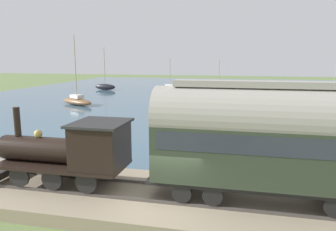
{
  "coord_description": "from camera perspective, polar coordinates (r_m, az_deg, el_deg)",
  "views": [
    {
      "loc": [
        -11.6,
        -2.59,
        6.1
      ],
      "look_at": [
        8.69,
        2.04,
        2.39
      ],
      "focal_mm": 35.0,
      "sensor_mm": 36.0,
      "label": 1
    }
  ],
  "objects": [
    {
      "name": "sailboat_brown",
      "position": [
        43.98,
        -15.56,
        2.48
      ],
      "size": [
        4.15,
        5.88,
        8.88
      ],
      "rotation": [
        0.0,
        0.0,
        -0.48
      ],
      "color": "brown",
      "rests_on": "harbor_water"
    },
    {
      "name": "sailboat_teal",
      "position": [
        61.51,
        26.99,
        4.06
      ],
      "size": [
        1.75,
        4.3,
        8.85
      ],
      "rotation": [
        0.0,
        0.0,
        -0.01
      ],
      "color": "#1E707A",
      "rests_on": "harbor_water"
    },
    {
      "name": "rail_embankment",
      "position": [
        13.92,
        0.97,
        -14.66
      ],
      "size": [
        5.31,
        56.0,
        0.66
      ],
      "color": "gray",
      "rests_on": "ground"
    },
    {
      "name": "harbor_water",
      "position": [
        55.72,
        10.12,
        3.67
      ],
      "size": [
        80.0,
        80.0,
        0.01
      ],
      "color": "#426075",
      "rests_on": "ground"
    },
    {
      "name": "rowboat_off_pier",
      "position": [
        24.41,
        6.8,
        -3.8
      ],
      "size": [
        1.46,
        2.44,
        0.51
      ],
      "rotation": [
        0.0,
        0.0,
        -0.32
      ],
      "color": "#B7B2A3",
      "rests_on": "harbor_water"
    },
    {
      "name": "passenger_coach",
      "position": [
        12.76,
        17.79,
        -3.51
      ],
      "size": [
        2.23,
        9.32,
        4.59
      ],
      "color": "black",
      "rests_on": "rail_embankment"
    },
    {
      "name": "sailboat_navy",
      "position": [
        51.41,
        0.33,
        4.21
      ],
      "size": [
        2.83,
        4.79,
        5.96
      ],
      "rotation": [
        0.0,
        0.0,
        -0.33
      ],
      "color": "#192347",
      "rests_on": "harbor_water"
    },
    {
      "name": "steam_locomotive",
      "position": [
        14.71,
        -15.94,
        -5.61
      ],
      "size": [
        2.39,
        6.2,
        3.28
      ],
      "color": "black",
      "rests_on": "rail_embankment"
    },
    {
      "name": "sailboat_gray",
      "position": [
        50.34,
        8.76,
        3.63
      ],
      "size": [
        2.53,
        3.9,
        5.74
      ],
      "rotation": [
        0.0,
        0.0,
        0.26
      ],
      "color": "gray",
      "rests_on": "harbor_water"
    },
    {
      "name": "ground_plane",
      "position": [
        13.36,
        0.25,
        -17.06
      ],
      "size": [
        200.0,
        200.0,
        0.0
      ],
      "primitive_type": "plane",
      "color": "#607542"
    },
    {
      "name": "sailboat_black",
      "position": [
        63.24,
        -10.89,
        4.96
      ],
      "size": [
        1.87,
        4.52,
        7.94
      ],
      "rotation": [
        0.0,
        0.0,
        -0.18
      ],
      "color": "black",
      "rests_on": "harbor_water"
    }
  ]
}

